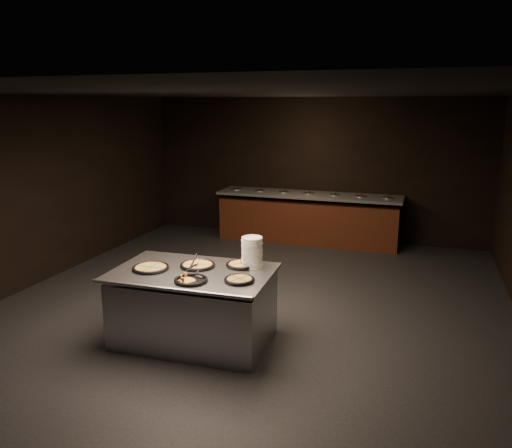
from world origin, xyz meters
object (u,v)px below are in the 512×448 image
at_px(pan_veggie_whole, 151,268).
at_px(pan_cheese_whole, 198,265).
at_px(plate_stack, 252,252).
at_px(serving_counter, 194,307).

xyz_separation_m(pan_veggie_whole, pan_cheese_whole, (0.48, 0.27, -0.00)).
height_order(pan_veggie_whole, pan_cheese_whole, same).
distance_m(plate_stack, pan_cheese_whole, 0.67).
distance_m(pan_veggie_whole, pan_cheese_whole, 0.55).
relative_size(plate_stack, pan_veggie_whole, 0.85).
bearing_deg(pan_cheese_whole, plate_stack, 17.24).
xyz_separation_m(serving_counter, pan_cheese_whole, (-0.01, 0.15, 0.48)).
height_order(plate_stack, pan_cheese_whole, plate_stack).
bearing_deg(plate_stack, pan_cheese_whole, -162.76).
bearing_deg(serving_counter, pan_cheese_whole, 91.62).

